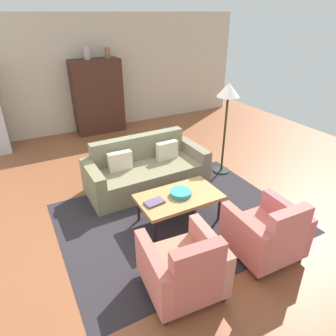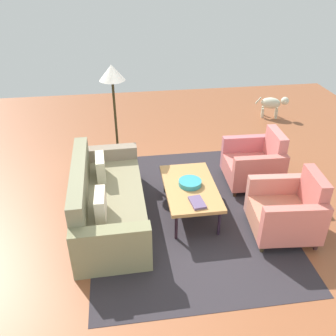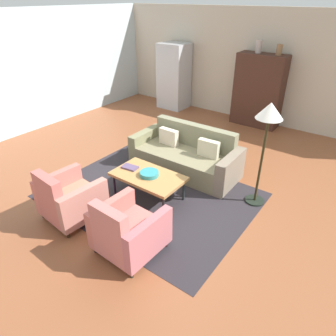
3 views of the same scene
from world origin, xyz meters
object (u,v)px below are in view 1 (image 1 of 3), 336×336
armchair_left (185,270)px  floor_lamp (228,99)px  fruit_bowl (181,193)px  vase_tall (87,53)px  cabinet (98,97)px  book_stack (154,202)px  coffee_table (179,198)px  armchair_right (268,235)px  couch (145,171)px  vase_round (108,53)px

armchair_left → floor_lamp: bearing=49.8°
fruit_bowl → vase_tall: size_ratio=1.06×
fruit_bowl → cabinet: (0.09, 4.28, 0.43)m
fruit_bowl → cabinet: bearing=88.8°
book_stack → coffee_table: bearing=1.2°
coffee_table → fruit_bowl: 0.08m
vase_tall → armchair_right: bearing=-83.4°
couch → vase_round: bearing=-99.5°
book_stack → floor_lamp: 2.37m
armchair_right → cabinet: (-0.48, 5.45, 0.56)m
couch → vase_tall: (-0.03, 3.09, 1.66)m
vase_tall → vase_round: size_ratio=1.23×
fruit_bowl → vase_round: vase_round is taller
fruit_bowl → book_stack: 0.43m
couch → armchair_left: size_ratio=2.40×
coffee_table → armchair_right: bearing=-62.9°
couch → vase_round: 3.53m
armchair_right → book_stack: size_ratio=3.03×
coffee_table → vase_tall: (-0.03, 4.28, 1.55)m
cabinet → vase_round: vase_round is taller
armchair_right → vase_tall: size_ratio=2.98×
vase_round → floor_lamp: (1.06, -3.32, -0.48)m
armchair_left → vase_round: bearing=83.7°
cabinet → fruit_bowl: bearing=-91.2°
cabinet → floor_lamp: size_ratio=1.05×
cabinet → vase_tall: (-0.15, -0.00, 1.05)m
armchair_left → vase_tall: vase_tall is taller
armchair_left → book_stack: size_ratio=3.03×
coffee_table → book_stack: size_ratio=4.14×
fruit_bowl → vase_tall: vase_tall is taller
book_stack → vase_round: size_ratio=1.21×
armchair_left → fruit_bowl: (0.63, 1.17, 0.13)m
cabinet → vase_round: size_ratio=7.51×
book_stack → vase_tall: bearing=85.1°
armchair_left → fruit_bowl: bearing=66.3°
armchair_right → book_stack: bearing=132.7°
armchair_right → floor_lamp: size_ratio=0.51×
armchair_right → floor_lamp: 2.57m
armchair_left → book_stack: (0.21, 1.16, 0.11)m
coffee_table → fruit_bowl: size_ratio=3.83×
armchair_left → armchair_right: size_ratio=1.00×
cabinet → vase_tall: 1.06m
couch → cabinet: (0.12, 3.10, 0.61)m
armchair_left → floor_lamp: 3.20m
fruit_bowl → vase_round: 4.54m
armchair_left → coffee_table: bearing=67.4°
coffee_table → floor_lamp: size_ratio=0.70×
armchair_right → book_stack: armchair_right is taller
coffee_table → book_stack: (-0.40, -0.01, 0.05)m
coffee_table → vase_round: bearing=83.8°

